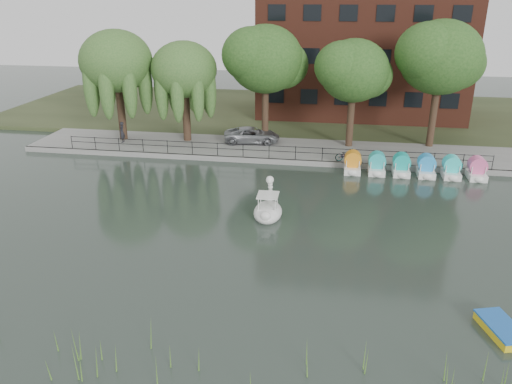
% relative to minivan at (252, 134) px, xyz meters
% --- Properties ---
extents(ground_plane, '(120.00, 120.00, 0.00)m').
position_rel_minivan_xyz_m(ground_plane, '(1.98, -17.13, -1.13)').
color(ground_plane, '#3C4942').
extents(promenade, '(40.00, 6.00, 0.40)m').
position_rel_minivan_xyz_m(promenade, '(1.98, -1.13, -0.93)').
color(promenade, gray).
rests_on(promenade, ground_plane).
extents(kerb, '(40.00, 0.25, 0.40)m').
position_rel_minivan_xyz_m(kerb, '(1.98, -4.08, -0.93)').
color(kerb, gray).
rests_on(kerb, ground_plane).
extents(land_strip, '(60.00, 22.00, 0.36)m').
position_rel_minivan_xyz_m(land_strip, '(1.98, 12.87, -0.95)').
color(land_strip, '#47512D').
rests_on(land_strip, ground_plane).
extents(railing, '(32.00, 0.05, 1.00)m').
position_rel_minivan_xyz_m(railing, '(1.98, -3.88, 0.01)').
color(railing, black).
rests_on(railing, promenade).
extents(apartment_building, '(20.00, 10.07, 18.00)m').
position_rel_minivan_xyz_m(apartment_building, '(8.98, 12.84, 8.23)').
color(apartment_building, '#4C1E16').
rests_on(apartment_building, land_strip).
extents(willow_left, '(5.88, 5.88, 9.01)m').
position_rel_minivan_xyz_m(willow_left, '(-11.02, -0.63, 5.74)').
color(willow_left, '#473323').
rests_on(willow_left, promenade).
extents(willow_mid, '(5.32, 5.32, 8.15)m').
position_rel_minivan_xyz_m(willow_mid, '(-5.52, -0.13, 5.12)').
color(willow_mid, '#473323').
rests_on(willow_mid, promenade).
extents(broadleaf_center, '(6.00, 6.00, 9.25)m').
position_rel_minivan_xyz_m(broadleaf_center, '(0.98, 0.87, 5.93)').
color(broadleaf_center, '#473323').
rests_on(broadleaf_center, promenade).
extents(broadleaf_right, '(5.40, 5.40, 8.32)m').
position_rel_minivan_xyz_m(broadleaf_right, '(7.98, 0.37, 5.25)').
color(broadleaf_right, '#473323').
rests_on(broadleaf_right, promenade).
extents(broadleaf_far, '(6.30, 6.30, 9.71)m').
position_rel_minivan_xyz_m(broadleaf_far, '(14.48, 1.37, 6.27)').
color(broadleaf_far, '#473323').
rests_on(broadleaf_far, promenade).
extents(minivan, '(3.20, 5.57, 1.47)m').
position_rel_minivan_xyz_m(minivan, '(0.00, 0.00, 0.00)').
color(minivan, gray).
rests_on(minivan, promenade).
extents(bicycle, '(1.08, 1.82, 1.00)m').
position_rel_minivan_xyz_m(bicycle, '(7.75, -3.66, -0.23)').
color(bicycle, gray).
rests_on(bicycle, promenade).
extents(pedestrian, '(0.58, 0.78, 1.98)m').
position_rel_minivan_xyz_m(pedestrian, '(-10.68, -1.65, 0.26)').
color(pedestrian, black).
rests_on(pedestrian, promenade).
extents(swan_boat, '(1.68, 2.72, 2.19)m').
position_rel_minivan_xyz_m(swan_boat, '(3.25, -13.56, -0.65)').
color(swan_boat, white).
rests_on(swan_boat, ground_plane).
extents(pedal_boat_row, '(9.65, 1.70, 1.40)m').
position_rel_minivan_xyz_m(pedal_boat_row, '(12.44, -4.95, -0.53)').
color(pedal_boat_row, white).
rests_on(pedal_boat_row, ground_plane).
extents(yellow_rowboat, '(1.70, 2.41, 0.40)m').
position_rel_minivan_xyz_m(yellow_rowboat, '(13.49, -22.72, -0.92)').
color(yellow_rowboat, yellow).
rests_on(yellow_rowboat, ground_plane).
extents(reed_bank, '(24.00, 2.40, 1.20)m').
position_rel_minivan_xyz_m(reed_bank, '(3.98, -26.63, -0.53)').
color(reed_bank, '#669938').
rests_on(reed_bank, ground_plane).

